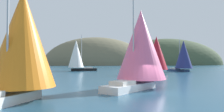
% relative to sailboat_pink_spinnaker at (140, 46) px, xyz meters
% --- Properties ---
extents(ground_plane, '(360.00, 360.00, 0.00)m').
position_rel_sailboat_pink_spinnaker_xyz_m(ground_plane, '(0.89, -3.21, -4.36)').
color(ground_plane, navy).
extents(headland_center, '(76.59, 44.00, 40.57)m').
position_rel_sailboat_pink_spinnaker_xyz_m(headland_center, '(5.89, 131.79, -4.36)').
color(headland_center, '#6B664C').
rests_on(headland_center, ground_plane).
extents(headland_right, '(87.50, 44.00, 40.34)m').
position_rel_sailboat_pink_spinnaker_xyz_m(headland_right, '(60.89, 131.79, -4.36)').
color(headland_right, '#425138').
rests_on(headland_right, ground_plane).
extents(sailboat_pink_spinnaker, '(8.36, 8.25, 9.39)m').
position_rel_sailboat_pink_spinnaker_xyz_m(sailboat_pink_spinnaker, '(0.00, 0.00, 0.00)').
color(sailboat_pink_spinnaker, white).
rests_on(sailboat_pink_spinnaker, ground_plane).
extents(sailboat_navy_sail, '(6.06, 8.29, 8.97)m').
position_rel_sailboat_pink_spinnaker_xyz_m(sailboat_navy_sail, '(21.52, 32.24, 0.13)').
color(sailboat_navy_sail, navy).
rests_on(sailboat_navy_sail, ground_plane).
extents(sailboat_crimson_sail, '(9.07, 6.28, 8.99)m').
position_rel_sailboat_pink_spinnaker_xyz_m(sailboat_crimson_sail, '(10.45, 23.47, 0.05)').
color(sailboat_crimson_sail, navy).
rests_on(sailboat_crimson_sail, ground_plane).
extents(sailboat_orange_sail, '(6.25, 8.43, 9.36)m').
position_rel_sailboat_pink_spinnaker_xyz_m(sailboat_orange_sail, '(-10.40, -5.33, -0.06)').
color(sailboat_orange_sail, white).
rests_on(sailboat_orange_sail, ground_plane).
extents(sailboat_white_mainsail, '(8.67, 5.17, 10.62)m').
position_rel_sailboat_pink_spinnaker_xyz_m(sailboat_white_mainsail, '(-7.22, 40.17, 0.36)').
color(sailboat_white_mainsail, black).
rests_on(sailboat_white_mainsail, ground_plane).
extents(sailboat_teal_sail, '(9.24, 6.14, 10.33)m').
position_rel_sailboat_pink_spinnaker_xyz_m(sailboat_teal_sail, '(-21.44, 47.27, 0.52)').
color(sailboat_teal_sail, navy).
rests_on(sailboat_teal_sail, ground_plane).
extents(channel_buoy, '(1.10, 1.10, 2.64)m').
position_rel_sailboat_pink_spinnaker_xyz_m(channel_buoy, '(-15.62, 23.92, -3.99)').
color(channel_buoy, green).
rests_on(channel_buoy, ground_plane).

